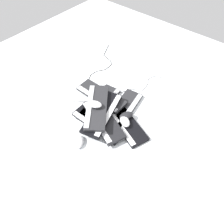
{
  "coord_description": "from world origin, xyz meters",
  "views": [
    {
      "loc": [
        0.72,
        0.64,
        1.27
      ],
      "look_at": [
        -0.01,
        0.03,
        0.06
      ],
      "focal_mm": 32.0,
      "sensor_mm": 36.0,
      "label": 1
    }
  ],
  "objects_px": {
    "keyboard_3": "(99,104)",
    "mouse_1": "(101,95)",
    "mouse_0": "(125,121)",
    "mouse_3": "(95,104)",
    "keyboard_6": "(97,107)",
    "keyboard_1": "(125,122)",
    "mouse_2": "(126,116)",
    "keyboard_7": "(101,96)",
    "keyboard_4": "(103,119)",
    "keyboard_5": "(102,113)",
    "keyboard_0": "(98,123)",
    "mouse_4": "(79,142)",
    "keyboard_2": "(123,110)"
  },
  "relations": [
    {
      "from": "keyboard_7",
      "to": "keyboard_0",
      "type": "bearing_deg",
      "value": 37.04
    },
    {
      "from": "mouse_1",
      "to": "keyboard_0",
      "type": "bearing_deg",
      "value": -28.45
    },
    {
      "from": "keyboard_5",
      "to": "keyboard_7",
      "type": "bearing_deg",
      "value": -134.89
    },
    {
      "from": "keyboard_7",
      "to": "mouse_2",
      "type": "xyz_separation_m",
      "value": [
        0.03,
        0.29,
        0.01
      ]
    },
    {
      "from": "mouse_1",
      "to": "mouse_4",
      "type": "xyz_separation_m",
      "value": [
        0.4,
        0.15,
        -0.06
      ]
    },
    {
      "from": "mouse_2",
      "to": "mouse_3",
      "type": "xyz_separation_m",
      "value": [
        0.12,
        -0.21,
        0.09
      ]
    },
    {
      "from": "keyboard_4",
      "to": "mouse_2",
      "type": "distance_m",
      "value": 0.18
    },
    {
      "from": "keyboard_3",
      "to": "mouse_3",
      "type": "relative_size",
      "value": 4.14
    },
    {
      "from": "mouse_0",
      "to": "keyboard_1",
      "type": "bearing_deg",
      "value": -18.4
    },
    {
      "from": "mouse_0",
      "to": "mouse_1",
      "type": "relative_size",
      "value": 1.0
    },
    {
      "from": "keyboard_1",
      "to": "keyboard_0",
      "type": "bearing_deg",
      "value": -48.62
    },
    {
      "from": "keyboard_5",
      "to": "mouse_1",
      "type": "height_order",
      "value": "mouse_1"
    },
    {
      "from": "keyboard_6",
      "to": "mouse_0",
      "type": "relative_size",
      "value": 4.01
    },
    {
      "from": "keyboard_7",
      "to": "mouse_0",
      "type": "bearing_deg",
      "value": 75.13
    },
    {
      "from": "keyboard_4",
      "to": "mouse_3",
      "type": "xyz_separation_m",
      "value": [
        -0.02,
        -0.09,
        0.1
      ]
    },
    {
      "from": "keyboard_0",
      "to": "keyboard_2",
      "type": "distance_m",
      "value": 0.24
    },
    {
      "from": "keyboard_3",
      "to": "mouse_0",
      "type": "relative_size",
      "value": 4.14
    },
    {
      "from": "keyboard_3",
      "to": "mouse_3",
      "type": "height_order",
      "value": "mouse_3"
    },
    {
      "from": "keyboard_1",
      "to": "keyboard_5",
      "type": "relative_size",
      "value": 1.0
    },
    {
      "from": "keyboard_1",
      "to": "keyboard_7",
      "type": "bearing_deg",
      "value": -103.1
    },
    {
      "from": "mouse_1",
      "to": "mouse_4",
      "type": "height_order",
      "value": "mouse_1"
    },
    {
      "from": "mouse_0",
      "to": "mouse_3",
      "type": "bearing_deg",
      "value": 48.97
    },
    {
      "from": "keyboard_0",
      "to": "keyboard_6",
      "type": "xyz_separation_m",
      "value": [
        -0.06,
        -0.07,
        0.09
      ]
    },
    {
      "from": "keyboard_4",
      "to": "mouse_0",
      "type": "xyz_separation_m",
      "value": [
        -0.09,
        0.14,
        0.01
      ]
    },
    {
      "from": "mouse_2",
      "to": "mouse_4",
      "type": "xyz_separation_m",
      "value": [
        0.39,
        -0.12,
        -0.03
      ]
    },
    {
      "from": "keyboard_5",
      "to": "mouse_4",
      "type": "bearing_deg",
      "value": 4.04
    },
    {
      "from": "keyboard_1",
      "to": "mouse_3",
      "type": "distance_m",
      "value": 0.27
    },
    {
      "from": "mouse_2",
      "to": "keyboard_7",
      "type": "bearing_deg",
      "value": 107.88
    },
    {
      "from": "keyboard_4",
      "to": "mouse_0",
      "type": "bearing_deg",
      "value": 122.66
    },
    {
      "from": "keyboard_1",
      "to": "keyboard_5",
      "type": "height_order",
      "value": "keyboard_5"
    },
    {
      "from": "keyboard_7",
      "to": "keyboard_2",
      "type": "bearing_deg",
      "value": 95.52
    },
    {
      "from": "keyboard_2",
      "to": "keyboard_4",
      "type": "height_order",
      "value": "keyboard_4"
    },
    {
      "from": "keyboard_5",
      "to": "mouse_0",
      "type": "distance_m",
      "value": 0.18
    },
    {
      "from": "keyboard_4",
      "to": "keyboard_7",
      "type": "distance_m",
      "value": 0.25
    },
    {
      "from": "mouse_2",
      "to": "mouse_1",
      "type": "bearing_deg",
      "value": 110.72
    },
    {
      "from": "keyboard_3",
      "to": "keyboard_6",
      "type": "distance_m",
      "value": 0.14
    },
    {
      "from": "keyboard_1",
      "to": "mouse_4",
      "type": "xyz_separation_m",
      "value": [
        0.35,
        -0.14,
        0.01
      ]
    },
    {
      "from": "keyboard_3",
      "to": "mouse_1",
      "type": "height_order",
      "value": "mouse_1"
    },
    {
      "from": "mouse_2",
      "to": "keyboard_1",
      "type": "bearing_deg",
      "value": -134.87
    },
    {
      "from": "keyboard_3",
      "to": "mouse_2",
      "type": "height_order",
      "value": "mouse_2"
    },
    {
      "from": "keyboard_3",
      "to": "mouse_1",
      "type": "xyz_separation_m",
      "value": [
        -0.04,
        -0.02,
        0.07
      ]
    },
    {
      "from": "keyboard_2",
      "to": "mouse_2",
      "type": "relative_size",
      "value": 4.17
    },
    {
      "from": "keyboard_0",
      "to": "mouse_4",
      "type": "distance_m",
      "value": 0.22
    },
    {
      "from": "keyboard_3",
      "to": "mouse_0",
      "type": "height_order",
      "value": "mouse_0"
    },
    {
      "from": "keyboard_4",
      "to": "mouse_0",
      "type": "height_order",
      "value": "mouse_0"
    },
    {
      "from": "keyboard_5",
      "to": "keyboard_6",
      "type": "bearing_deg",
      "value": -92.16
    },
    {
      "from": "mouse_0",
      "to": "keyboard_2",
      "type": "bearing_deg",
      "value": -17.0
    },
    {
      "from": "keyboard_0",
      "to": "keyboard_2",
      "type": "height_order",
      "value": "same"
    },
    {
      "from": "keyboard_0",
      "to": "keyboard_1",
      "type": "relative_size",
      "value": 0.95
    },
    {
      "from": "keyboard_3",
      "to": "keyboard_6",
      "type": "bearing_deg",
      "value": 32.21
    }
  ]
}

